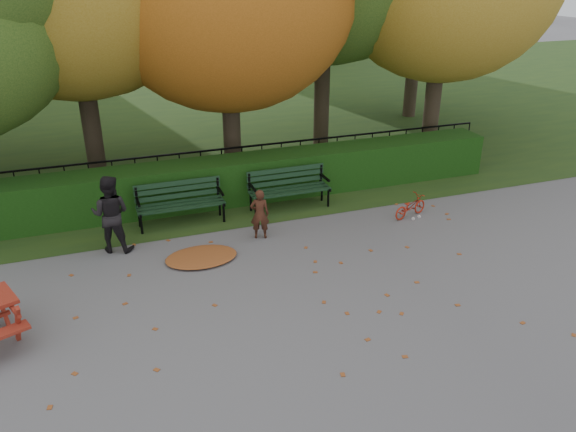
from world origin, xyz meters
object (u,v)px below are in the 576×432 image
object	(u,v)px
adult	(111,214)
bicycle	(410,206)
bench_right	(288,185)
child	(260,214)
bench_left	(180,200)

from	to	relation	value
adult	bicycle	bearing A→B (deg)	-164.26
bench_right	child	size ratio (longest dim) A/B	1.76
child	bench_right	bearing A→B (deg)	-112.39
bench_left	adult	bearing A→B (deg)	-150.43
adult	bench_left	bearing A→B (deg)	-129.28
bench_left	bench_right	size ratio (longest dim) A/B	1.00
bicycle	child	bearing A→B (deg)	70.20
bench_left	adult	xyz separation A→B (m)	(-1.41, -0.80, 0.23)
child	adult	size ratio (longest dim) A/B	0.68
bench_left	child	distance (m)	1.84
bench_right	bicycle	xyz separation A→B (m)	(2.29, -1.38, -0.28)
bench_left	child	bearing A→B (deg)	-42.73
bench_left	child	xyz separation A→B (m)	(1.35, -1.25, -0.01)
child	bicycle	xyz separation A→B (m)	(3.34, -0.13, -0.27)
bench_right	adult	bearing A→B (deg)	-168.13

